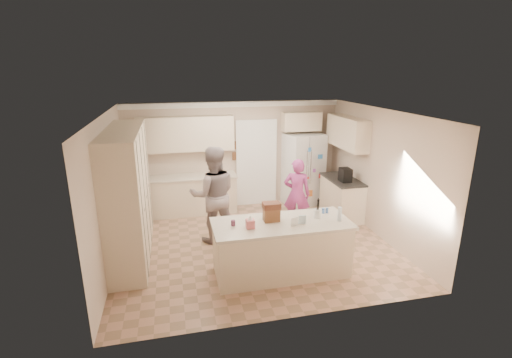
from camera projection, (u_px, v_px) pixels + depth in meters
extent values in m
cube|color=#A87C62|center=(255.00, 245.00, 7.34)|extent=(5.20, 4.60, 0.02)
cube|color=white|center=(255.00, 112.00, 6.58)|extent=(5.20, 4.60, 0.02)
cube|color=beige|center=(234.00, 155.00, 9.12)|extent=(5.20, 0.02, 2.60)
cube|color=beige|center=(294.00, 233.00, 4.80)|extent=(5.20, 0.02, 2.60)
cube|color=beige|center=(108.00, 192.00, 6.40)|extent=(0.02, 4.60, 2.60)
cube|color=beige|center=(380.00, 173.00, 7.52)|extent=(0.02, 4.60, 2.60)
cube|color=white|center=(234.00, 104.00, 8.71)|extent=(5.20, 0.08, 0.12)
cube|color=beige|center=(129.00, 194.00, 6.69)|extent=(0.60, 2.60, 2.35)
cube|color=beige|center=(189.00, 195.00, 8.83)|extent=(2.20, 0.60, 0.88)
cube|color=beige|center=(188.00, 177.00, 8.69)|extent=(2.24, 0.63, 0.04)
cube|color=beige|center=(186.00, 134.00, 8.52)|extent=(2.20, 0.35, 0.80)
cube|color=black|center=(256.00, 164.00, 9.28)|extent=(0.90, 0.06, 2.10)
cube|color=white|center=(257.00, 164.00, 9.24)|extent=(1.02, 0.03, 2.22)
cube|color=brown|center=(235.00, 145.00, 9.01)|extent=(0.15, 0.02, 0.20)
cube|color=brown|center=(235.00, 156.00, 9.09)|extent=(0.15, 0.02, 0.20)
cube|color=white|center=(303.00, 169.00, 9.35)|extent=(1.03, 0.88, 1.80)
cube|color=gray|center=(308.00, 173.00, 9.02)|extent=(0.02, 0.02, 1.78)
cube|color=black|center=(300.00, 164.00, 8.89)|extent=(0.22, 0.03, 0.35)
cylinder|color=silver|center=(307.00, 167.00, 8.95)|extent=(0.02, 0.02, 0.85)
cylinder|color=silver|center=(311.00, 167.00, 8.97)|extent=(0.02, 0.02, 0.85)
cube|color=beige|center=(301.00, 121.00, 9.07)|extent=(0.95, 0.35, 0.45)
cube|color=beige|center=(342.00, 198.00, 8.64)|extent=(0.60, 1.20, 0.88)
cube|color=#2D2B28|center=(342.00, 179.00, 8.50)|extent=(0.63, 1.24, 0.04)
cube|color=beige|center=(347.00, 132.00, 8.41)|extent=(0.35, 1.50, 0.70)
cube|color=black|center=(345.00, 175.00, 8.26)|extent=(0.22, 0.28, 0.30)
cube|color=beige|center=(281.00, 249.00, 6.22)|extent=(2.20, 0.90, 0.88)
cube|color=beige|center=(282.00, 224.00, 6.09)|extent=(2.28, 0.96, 0.05)
cylinder|color=white|center=(318.00, 214.00, 6.25)|extent=(0.13, 0.13, 0.15)
cube|color=#D3646A|center=(250.00, 224.00, 5.85)|extent=(0.13, 0.13, 0.14)
cone|color=white|center=(250.00, 217.00, 5.82)|extent=(0.08, 0.08, 0.08)
cube|color=brown|center=(271.00, 215.00, 6.11)|extent=(0.26, 0.18, 0.22)
cube|color=#592D1E|center=(271.00, 206.00, 6.07)|extent=(0.28, 0.20, 0.10)
cylinder|color=#59263F|center=(233.00, 223.00, 5.95)|extent=(0.07, 0.07, 0.09)
cube|color=white|center=(294.00, 222.00, 5.91)|extent=(0.12, 0.06, 0.16)
cube|color=silver|center=(302.00, 220.00, 5.99)|extent=(0.12, 0.05, 0.16)
cylinder|color=silver|center=(340.00, 214.00, 6.11)|extent=(0.07, 0.07, 0.24)
cylinder|color=#3C65A9|center=(323.00, 211.00, 6.45)|extent=(0.05, 0.05, 0.09)
cylinder|color=#3C65A9|center=(327.00, 210.00, 6.47)|extent=(0.05, 0.05, 0.09)
imported|color=gray|center=(213.00, 195.00, 7.27)|extent=(0.95, 0.75, 1.94)
imported|color=#AF4588|center=(297.00, 194.00, 7.90)|extent=(0.67, 0.57, 1.55)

